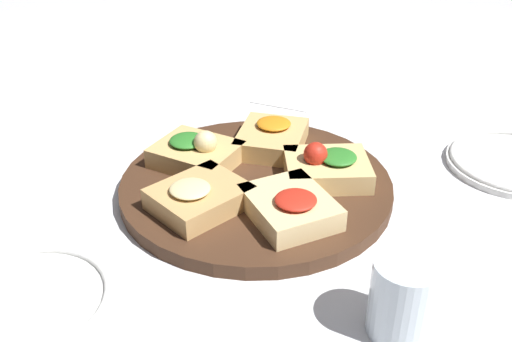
% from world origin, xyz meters
% --- Properties ---
extents(ground_plane, '(3.00, 3.00, 0.00)m').
position_xyz_m(ground_plane, '(0.00, 0.00, 0.00)').
color(ground_plane, white).
extents(serving_board, '(0.41, 0.41, 0.02)m').
position_xyz_m(serving_board, '(0.00, 0.00, 0.01)').
color(serving_board, '#422819').
rests_on(serving_board, ground_plane).
extents(focaccia_slice_0, '(0.16, 0.16, 0.06)m').
position_xyz_m(focaccia_slice_0, '(-0.07, 0.08, 0.04)').
color(focaccia_slice_0, '#DBB775').
rests_on(focaccia_slice_0, serving_board).
extents(focaccia_slice_1, '(0.15, 0.14, 0.04)m').
position_xyz_m(focaccia_slice_1, '(-0.10, -0.04, 0.04)').
color(focaccia_slice_1, tan).
rests_on(focaccia_slice_1, serving_board).
extents(focaccia_slice_2, '(0.12, 0.14, 0.06)m').
position_xyz_m(focaccia_slice_2, '(0.02, -0.10, 0.04)').
color(focaccia_slice_2, tan).
rests_on(focaccia_slice_2, serving_board).
extents(focaccia_slice_3, '(0.14, 0.12, 0.04)m').
position_xyz_m(focaccia_slice_3, '(0.11, -0.02, 0.04)').
color(focaccia_slice_3, tan).
rests_on(focaccia_slice_3, serving_board).
extents(focaccia_slice_4, '(0.15, 0.16, 0.04)m').
position_xyz_m(focaccia_slice_4, '(0.05, 0.10, 0.04)').
color(focaccia_slice_4, '#E5C689').
rests_on(focaccia_slice_4, serving_board).
extents(plate_right, '(0.20, 0.20, 0.02)m').
position_xyz_m(plate_right, '(0.36, -0.06, 0.01)').
color(plate_right, white).
rests_on(plate_right, ground_plane).
extents(water_glass, '(0.07, 0.07, 0.09)m').
position_xyz_m(water_glass, '(0.13, 0.30, 0.05)').
color(water_glass, silver).
rests_on(water_glass, ground_plane).
extents(napkin_stack, '(0.17, 0.15, 0.01)m').
position_xyz_m(napkin_stack, '(-0.34, -0.17, 0.00)').
color(napkin_stack, white).
rests_on(napkin_stack, ground_plane).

